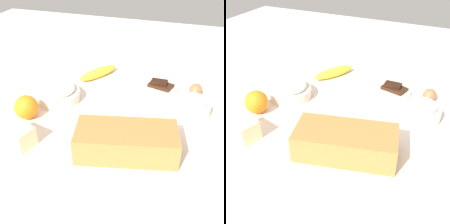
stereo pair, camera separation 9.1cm
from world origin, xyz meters
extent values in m
cube|color=beige|center=(0.00, 0.00, -0.01)|extent=(2.40, 2.40, 0.02)
cube|color=#B77A3D|center=(-0.08, 0.13, 0.04)|extent=(0.30, 0.19, 0.08)
cube|color=black|center=(-0.08, 0.13, 0.04)|extent=(0.29, 0.18, 0.07)
cylinder|color=silver|center=(-0.24, -0.13, 0.02)|extent=(0.12, 0.12, 0.05)
torus|color=silver|center=(-0.24, -0.13, 0.04)|extent=(0.12, 0.12, 0.01)
ellipsoid|color=white|center=(-0.24, -0.13, 0.05)|extent=(0.10, 0.10, 0.03)
cylinder|color=silver|center=(0.23, -0.08, 0.02)|extent=(0.15, 0.15, 0.04)
torus|color=silver|center=(0.23, -0.08, 0.03)|extent=(0.15, 0.15, 0.01)
ellipsoid|color=white|center=(0.23, -0.08, 0.05)|extent=(0.12, 0.12, 0.04)
ellipsoid|color=yellow|center=(0.16, -0.30, 0.02)|extent=(0.13, 0.19, 0.04)
sphere|color=orange|center=(0.28, 0.06, 0.04)|extent=(0.08, 0.08, 0.08)
cube|color=#F4EDB2|center=(0.22, 0.19, 0.03)|extent=(0.10, 0.08, 0.06)
ellipsoid|color=#A66F43|center=(-0.24, -0.26, 0.02)|extent=(0.05, 0.07, 0.05)
cylinder|color=silver|center=(-0.11, -0.27, 0.01)|extent=(0.13, 0.13, 0.01)
cube|color=#381E11|center=(-0.11, -0.27, 0.02)|extent=(0.10, 0.08, 0.01)
cube|color=black|center=(-0.10, -0.28, 0.03)|extent=(0.06, 0.04, 0.01)
camera|label=1|loc=(-0.24, 0.73, 0.54)|focal=45.91mm
camera|label=2|loc=(-0.32, 0.69, 0.54)|focal=45.91mm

